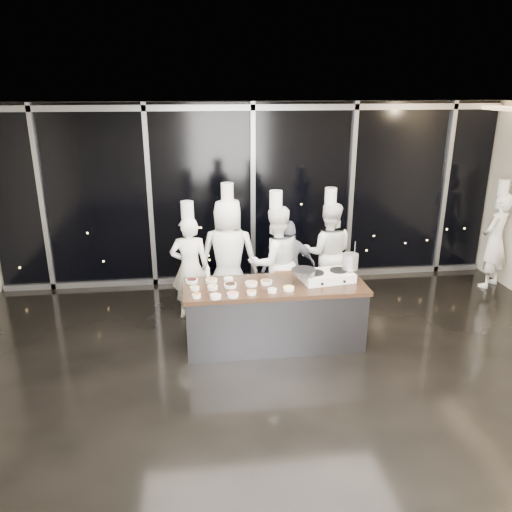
{
  "coord_description": "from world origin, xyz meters",
  "views": [
    {
      "loc": [
        -1.03,
        -5.27,
        3.46
      ],
      "look_at": [
        -0.22,
        1.2,
        1.22
      ],
      "focal_mm": 35.0,
      "sensor_mm": 36.0,
      "label": 1
    }
  ],
  "objects": [
    {
      "name": "ground",
      "position": [
        0.0,
        0.0,
        0.0
      ],
      "size": [
        9.0,
        9.0,
        0.0
      ],
      "primitive_type": "plane",
      "color": "black",
      "rests_on": "ground"
    },
    {
      "name": "room_shell",
      "position": [
        0.18,
        0.0,
        2.25
      ],
      "size": [
        9.02,
        7.02,
        3.21
      ],
      "color": "beige",
      "rests_on": "ground"
    },
    {
      "name": "window_wall",
      "position": [
        0.0,
        3.43,
        1.6
      ],
      "size": [
        8.9,
        0.11,
        3.2
      ],
      "color": "black",
      "rests_on": "ground"
    },
    {
      "name": "demo_counter",
      "position": [
        0.0,
        0.9,
        0.45
      ],
      "size": [
        2.46,
        0.86,
        0.9
      ],
      "color": "#3D3D43",
      "rests_on": "ground"
    },
    {
      "name": "stove",
      "position": [
        0.73,
        0.97,
        0.96
      ],
      "size": [
        0.76,
        0.53,
        0.14
      ],
      "rotation": [
        0.0,
        0.0,
        0.15
      ],
      "color": "white",
      "rests_on": "demo_counter"
    },
    {
      "name": "frying_pan",
      "position": [
        0.39,
        0.92,
        1.07
      ],
      "size": [
        0.6,
        0.38,
        0.06
      ],
      "rotation": [
        0.0,
        0.0,
        0.15
      ],
      "color": "gray",
      "rests_on": "stove"
    },
    {
      "name": "stock_pot",
      "position": [
        1.07,
        1.0,
        1.15
      ],
      "size": [
        0.25,
        0.25,
        0.22
      ],
      "primitive_type": "cylinder",
      "rotation": [
        0.0,
        0.0,
        0.15
      ],
      "color": "silver",
      "rests_on": "stove"
    },
    {
      "name": "prep_bowls",
      "position": [
        -0.59,
        0.85,
        0.93
      ],
      "size": [
        1.42,
        0.73,
        0.05
      ],
      "color": "white",
      "rests_on": "demo_counter"
    },
    {
      "name": "squeeze_bottle",
      "position": [
        -0.89,
        1.24,
        1.0
      ],
      "size": [
        0.06,
        0.06,
        0.21
      ],
      "color": "white",
      "rests_on": "demo_counter"
    },
    {
      "name": "chef_far_left",
      "position": [
        -1.14,
        1.94,
        0.83
      ],
      "size": [
        0.61,
        0.42,
        1.85
      ],
      "rotation": [
        0.0,
        0.0,
        3.09
      ],
      "color": "white",
      "rests_on": "ground"
    },
    {
      "name": "chef_left",
      "position": [
        -0.54,
        2.09,
        0.93
      ],
      "size": [
        0.99,
        0.73,
        2.08
      ],
      "rotation": [
        0.0,
        0.0,
        2.98
      ],
      "color": "white",
      "rests_on": "ground"
    },
    {
      "name": "chef_center",
      "position": [
        0.15,
        1.83,
        0.89
      ],
      "size": [
        1.01,
        0.87,
        2.0
      ],
      "rotation": [
        0.0,
        0.0,
        3.41
      ],
      "color": "white",
      "rests_on": "ground"
    },
    {
      "name": "guest",
      "position": [
        0.37,
        1.88,
        0.76
      ],
      "size": [
        0.95,
        0.56,
        1.52
      ],
      "rotation": [
        0.0,
        0.0,
        3.36
      ],
      "color": "#151D3A",
      "rests_on": "ground"
    },
    {
      "name": "chef_right",
      "position": [
        1.11,
        2.28,
        0.86
      ],
      "size": [
        0.94,
        0.8,
        1.93
      ],
      "rotation": [
        0.0,
        0.0,
        2.93
      ],
      "color": "white",
      "rests_on": "ground"
    },
    {
      "name": "chef_side",
      "position": [
        4.2,
        2.55,
        0.87
      ],
      "size": [
        0.75,
        0.69,
        1.94
      ],
      "rotation": [
        0.0,
        0.0,
        3.74
      ],
      "color": "white",
      "rests_on": "ground"
    }
  ]
}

